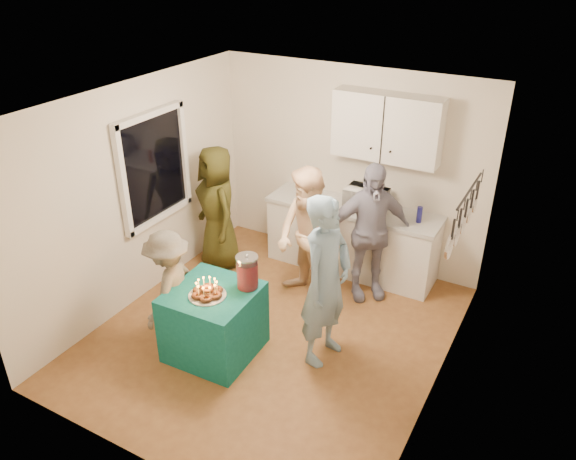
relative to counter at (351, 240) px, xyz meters
The scene contains 19 objects.
floor 1.76m from the counter, 96.71° to the right, with size 4.00×4.00×0.00m, color brown.
ceiling 2.76m from the counter, 96.71° to the right, with size 4.00×4.00×0.00m, color white.
back_wall 0.94m from the counter, 123.69° to the left, with size 3.60×3.60×0.00m, color silver.
left_wall 2.77m from the counter, 139.64° to the right, with size 4.00×4.00×0.00m, color silver.
right_wall 2.49m from the counter, 46.74° to the right, with size 4.00×4.00×0.00m, color silver.
window_night 2.66m from the counter, 144.60° to the right, with size 0.04×1.00×1.20m, color black.
counter is the anchor object (origin of this frame).
countertop 0.46m from the counter, 90.00° to the right, with size 2.24×0.62×0.05m, color beige.
upper_cabinet 1.56m from the counter, 26.57° to the left, with size 1.30×0.30×0.80m, color white.
pot_rack 2.16m from the counter, 33.34° to the right, with size 0.12×1.00×0.60m, color black.
microwave 0.64m from the counter, ahead, with size 0.51×0.34×0.28m, color white.
party_table 2.32m from the counter, 104.71° to the right, with size 0.85×0.85×0.76m, color #0E5D56.
donut_cake 2.43m from the counter, 104.00° to the right, with size 0.38×0.38×0.18m, color #381C0C, non-canonical shape.
punch_jar 2.08m from the counter, 98.94° to the right, with size 0.22×0.22×0.34m, color #AF0E20.
man_birthday 1.86m from the counter, 75.66° to the right, with size 0.67×0.44×1.84m, color #7B9BB3.
woman_back_left 1.79m from the counter, 155.68° to the right, with size 0.81×0.53×1.65m, color #595619.
woman_back_center 1.03m from the counter, 100.77° to the right, with size 0.83×0.64×1.70m, color #FFB585.
woman_back_right 0.75m from the counter, 49.53° to the right, with size 1.01×0.42×1.73m, color #141038.
child_near_left 2.55m from the counter, 116.05° to the right, with size 0.85×0.49×1.31m, color #5A5248.
Camera 1 is at (2.57, -4.30, 3.96)m, focal length 35.00 mm.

